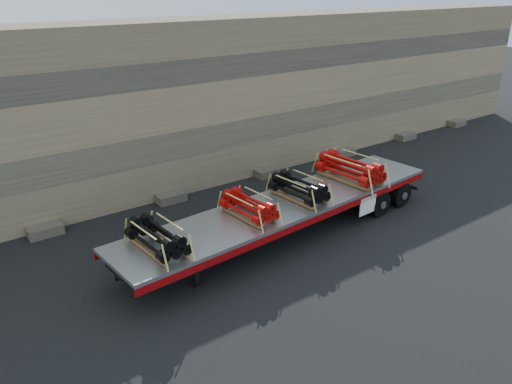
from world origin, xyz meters
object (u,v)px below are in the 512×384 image
bundle_front (157,238)px  trailer (286,219)px  bundle_rear (350,169)px  bundle_midrear (299,189)px  bundle_midfront (249,207)px

bundle_front → trailer: bearing=0.0°
bundle_front → bundle_rear: bearing=0.0°
bundle_midrear → bundle_rear: size_ratio=0.83×
bundle_front → bundle_midfront: bearing=0.0°
bundle_rear → bundle_front: bearing=180.0°
trailer → bundle_midfront: 1.97m
bundle_midfront → bundle_front: bearing=-180.0°
bundle_front → bundle_rear: 8.42m
trailer → bundle_rear: 3.53m
trailer → bundle_rear: bearing=-0.0°
trailer → bundle_front: bundle_front is taller
bundle_rear → bundle_midrear: bearing=180.0°
trailer → bundle_front: 5.17m
bundle_front → bundle_rear: (8.40, 0.62, 0.08)m
trailer → bundle_midrear: bearing=-0.0°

